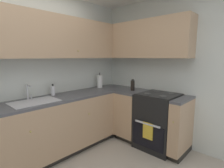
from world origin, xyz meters
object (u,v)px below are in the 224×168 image
Objects in this scene: oven_range at (158,120)px; soap_bottle at (53,90)px; oil_bottle at (133,85)px; paper_towel_roll at (100,81)px.

soap_bottle is (-1.23, 1.22, 0.53)m from oven_range.
paper_towel_roll is at bearing 106.82° from oil_bottle.
oven_range is at bearing -88.01° from oil_bottle.
oil_bottle is at bearing -73.18° from paper_towel_roll.
paper_towel_roll is 0.70m from oil_bottle.
paper_towel_roll reaches higher than oven_range.
soap_bottle is at bearing 178.86° from paper_towel_roll.
oil_bottle is (-0.02, 0.53, 0.54)m from oven_range.
oven_range is 1.35m from paper_towel_roll.
paper_towel_roll is (-0.22, 1.20, 0.57)m from oven_range.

